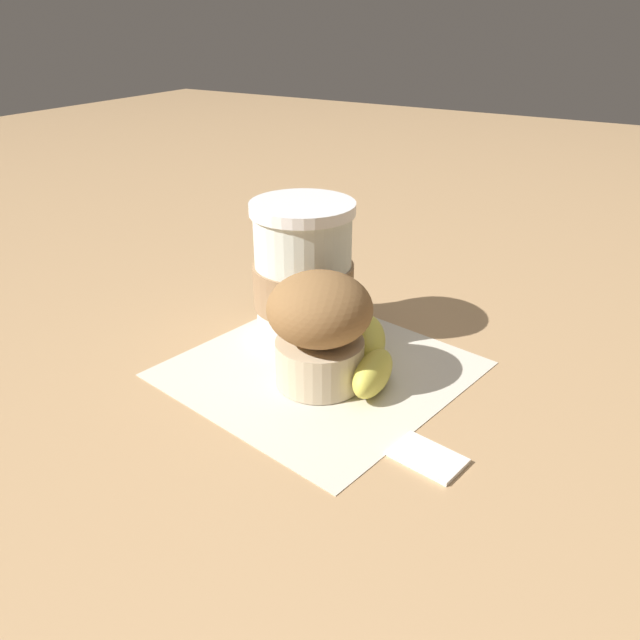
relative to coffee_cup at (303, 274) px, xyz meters
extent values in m
plane|color=tan|center=(0.05, -0.05, -0.06)|extent=(3.00, 3.00, 0.00)
cube|color=beige|center=(0.05, -0.05, -0.06)|extent=(0.26, 0.26, 0.00)
cylinder|color=silver|center=(0.00, 0.00, 0.00)|extent=(0.09, 0.09, 0.12)
cylinder|color=white|center=(0.00, 0.00, 0.06)|extent=(0.09, 0.09, 0.01)
cylinder|color=#997551|center=(0.00, 0.00, -0.01)|extent=(0.09, 0.09, 0.04)
cylinder|color=beige|center=(0.06, -0.06, -0.04)|extent=(0.07, 0.07, 0.04)
ellipsoid|color=olive|center=(0.06, -0.06, 0.01)|extent=(0.08, 0.08, 0.06)
ellipsoid|color=#D6CC4C|center=(0.10, -0.06, -0.04)|extent=(0.03, 0.06, 0.03)
ellipsoid|color=#D6CC4C|center=(0.07, 0.00, -0.04)|extent=(0.07, 0.08, 0.03)
ellipsoid|color=brown|center=(0.02, 0.03, -0.04)|extent=(0.07, 0.05, 0.03)
cube|color=white|center=(0.17, -0.11, -0.06)|extent=(0.05, 0.04, 0.01)
camera|label=1|loc=(0.29, -0.45, 0.22)|focal=35.00mm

